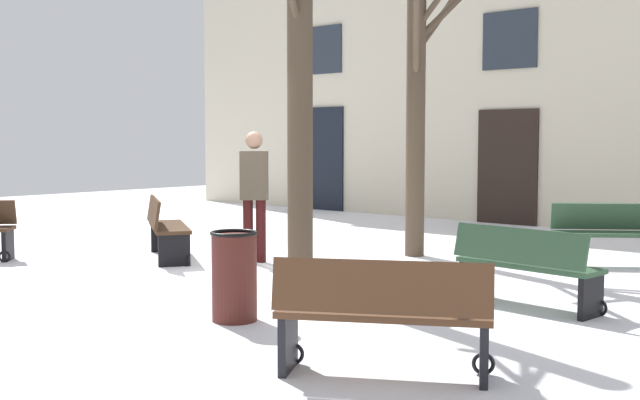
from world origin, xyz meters
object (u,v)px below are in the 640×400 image
tree_right_of_center (297,76)px  tree_near_facade (419,83)px  bench_back_to_back_left (165,227)px  bench_far_corner (618,233)px  bench_facing_shops (383,316)px  person_crossing_plaza (254,189)px  bench_back_to_back_right (526,266)px  litter_bin (234,276)px

tree_right_of_center → tree_near_facade: bearing=96.2°
bench_back_to_back_left → bench_far_corner: size_ratio=0.97×
tree_near_facade → bench_far_corner: tree_near_facade is taller
bench_facing_shops → person_crossing_plaza: person_crossing_plaza is taller
tree_near_facade → bench_facing_shops: size_ratio=2.87×
bench_back_to_back_left → bench_far_corner: 6.33m
tree_near_facade → bench_back_to_back_right: bearing=-38.5°
tree_near_facade → litter_bin: (1.06, -4.62, -2.10)m
tree_right_of_center → person_crossing_plaza: tree_right_of_center is taller
tree_near_facade → tree_right_of_center: bearing=-83.8°
bench_back_to_back_right → bench_far_corner: bench_far_corner is taller
tree_near_facade → bench_back_to_back_right: size_ratio=2.90×
bench_far_corner → person_crossing_plaza: size_ratio=0.92×
bench_back_to_back_left → person_crossing_plaza: (1.20, 0.63, 0.57)m
litter_bin → bench_back_to_back_right: (1.81, 2.34, -0.00)m
bench_facing_shops → litter_bin: bearing=-44.1°
litter_bin → bench_back_to_back_left: 4.16m
bench_back_to_back_right → tree_near_facade: bearing=-32.4°
litter_bin → bench_back_to_back_right: bearing=52.3°
tree_near_facade → bench_back_to_back_left: 4.23m
tree_right_of_center → litter_bin: size_ratio=5.93×
tree_near_facade → bench_facing_shops: (3.21, -5.16, -2.08)m
litter_bin → bench_far_corner: litter_bin is taller
tree_right_of_center → bench_far_corner: (2.21, 4.04, -2.01)m
tree_right_of_center → bench_facing_shops: 4.14m
bench_facing_shops → bench_back_to_back_left: 6.33m
tree_right_of_center → bench_far_corner: size_ratio=3.03×
bench_back_to_back_left → person_crossing_plaza: size_ratio=0.89×
bench_back_to_back_right → bench_facing_shops: bench_facing_shops is taller
tree_near_facade → person_crossing_plaza: bearing=-124.9°
litter_bin → bench_back_to_back_left: size_ratio=0.53×
litter_bin → tree_right_of_center: bearing=113.7°
tree_right_of_center → bench_facing_shops: size_ratio=3.20×
bench_back_to_back_left → person_crossing_plaza: 1.47m
litter_bin → person_crossing_plaza: bearing=132.9°
bench_facing_shops → bench_far_corner: (-0.67, 6.25, -0.01)m
tree_near_facade → bench_far_corner: (2.54, 1.09, -2.09)m
bench_facing_shops → bench_back_to_back_left: bearing=-53.8°
tree_right_of_center → bench_back_to_back_left: (-2.91, 0.33, -1.99)m
bench_facing_shops → bench_far_corner: size_ratio=0.95×
bench_back_to_back_right → person_crossing_plaza: (-4.26, 0.29, 0.60)m
bench_back_to_back_left → bench_far_corner: bearing=-110.9°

